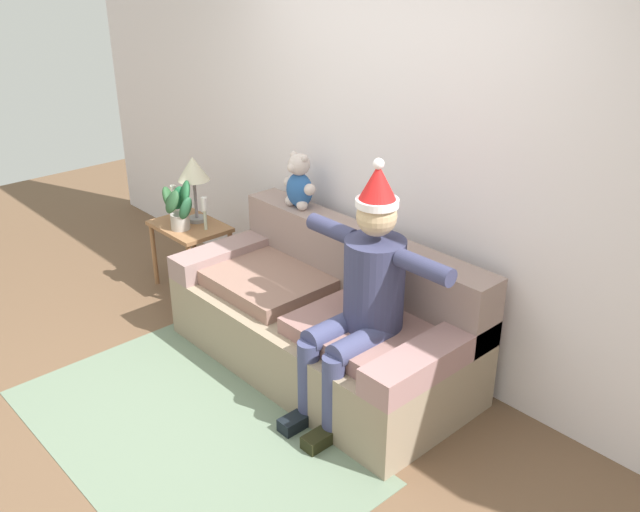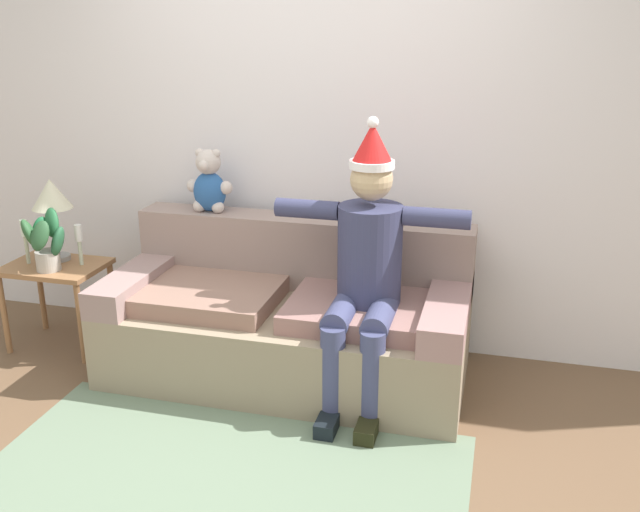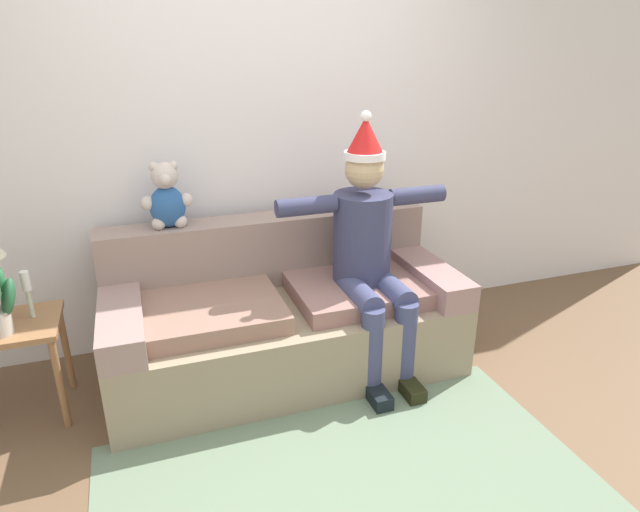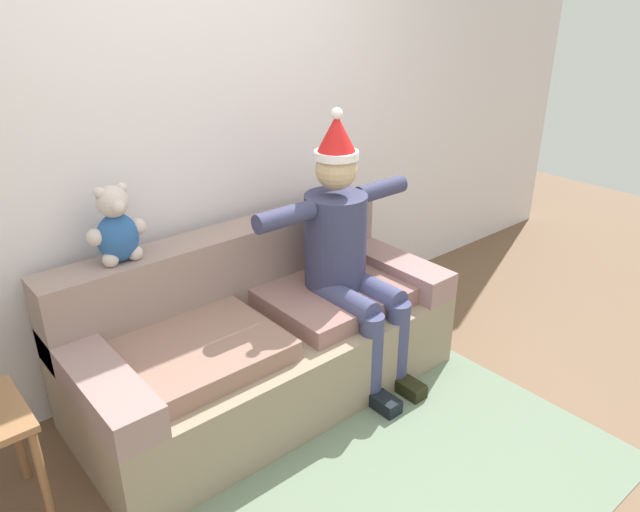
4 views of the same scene
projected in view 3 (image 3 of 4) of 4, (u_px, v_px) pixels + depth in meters
The scene contains 7 objects.
ground_plane at pixel (344, 474), 2.49m from camera, with size 10.00×10.00×0.00m, color brown.
back_wall at pixel (255, 127), 3.35m from camera, with size 7.00×0.10×2.70m, color silver.
couch at pixel (282, 314), 3.26m from camera, with size 2.01×0.93×0.85m.
person_seated at pixel (369, 247), 3.09m from camera, with size 1.02×0.77×1.50m.
teddy_bear at pixel (167, 198), 3.08m from camera, with size 0.29×0.17×0.38m.
candle_short at pixel (27, 288), 2.71m from camera, with size 0.04×0.04×0.25m.
area_rug at pixel (349, 483), 2.43m from camera, with size 2.19×1.25×0.01m, color slate.
Camera 3 is at (-0.74, -1.80, 1.84)m, focal length 30.57 mm.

